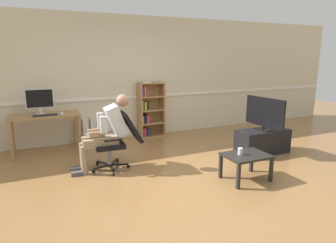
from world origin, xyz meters
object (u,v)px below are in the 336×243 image
Objects in this scene: keyboard at (45,115)px; person_seated at (106,131)px; computer_desk at (45,120)px; computer_mouse at (62,113)px; tv_screen at (265,113)px; coffee_table at (246,158)px; office_chair at (119,137)px; drinking_glass at (240,151)px; bookshelf at (149,110)px; radiator at (97,130)px; tv_stand at (262,141)px; imac_monitor at (40,100)px.

keyboard is 0.35× the size of person_seated.
computer_desk is 0.35m from computer_mouse.
computer_mouse is 0.11× the size of tv_screen.
keyboard is 0.65× the size of coffee_table.
drinking_glass is at bearing 53.34° from office_chair.
bookshelf is 2.09m from person_seated.
bookshelf is at bearing 7.48° from computer_desk.
office_chair is 2.04m from coffee_table.
person_seated reaches higher than radiator.
office_chair is at bearing 171.36° from tv_stand.
tv_screen is (2.89, -0.42, 0.13)m from person_seated.
office_chair reaches higher than tv_stand.
imac_monitor reaches higher than office_chair.
coffee_table is at bearing -44.62° from imac_monitor.
person_seated is at bearing 144.18° from coffee_table.
computer_mouse is 0.08× the size of person_seated.
person_seated is 2.22m from coffee_table.
tv_stand is at bearing 90.00° from tv_screen.
tv_stand is (2.89, -0.42, -0.42)m from person_seated.
computer_desk reaches higher than coffee_table.
bookshelf is (2.28, 0.21, -0.41)m from imac_monitor.
computer_mouse is at bearing -151.33° from person_seated.
person_seated is 2.95m from tv_stand.
tv_stand is 1.41m from coffee_table.
tv_screen is (2.69, -0.41, 0.27)m from office_chair.
computer_desk is 2.93× the size of keyboard.
tv_screen is at bearing 4.38° from tv_stand.
person_seated is 1.35× the size of tv_screen.
tv_stand is (3.75, -1.59, -0.54)m from keyboard.
bookshelf is (2.22, 0.29, -0.02)m from computer_desk.
tv_stand is 1.57× the size of coffee_table.
office_chair is (-1.15, -1.61, -0.11)m from bookshelf.
tv_stand is (1.54, -2.02, -0.39)m from bookshelf.
radiator is at bearing 27.19° from keyboard.
coffee_table is at bearing 54.16° from office_chair.
tv_stand is 10.18× the size of drinking_glass.
tv_screen is 1.50m from drinking_glass.
tv_stand is 0.55m from tv_screen.
drinking_glass is (1.70, -1.25, -0.20)m from person_seated.
person_seated is at bearing -53.56° from keyboard.
computer_mouse is 3.86m from tv_stand.
office_chair is 1.95m from drinking_glass.
office_chair is at bearing -51.14° from imac_monitor.
person_seated reaches higher than keyboard.
imac_monitor is at bearing -164.05° from radiator.
radiator is at bearing 117.38° from drinking_glass.
radiator is (0.74, 0.51, -0.51)m from computer_mouse.
tv_stand is at bearing 34.94° from drinking_glass.
person_seated is at bearing 143.55° from drinking_glass.
computer_mouse is at bearing 132.87° from drinking_glass.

